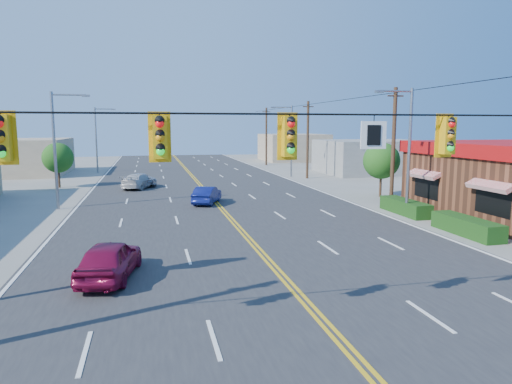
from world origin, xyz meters
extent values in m
plane|color=gray|center=(0.00, 0.00, 0.00)|extent=(160.00, 160.00, 0.00)
cube|color=#2D2D30|center=(0.00, 20.00, 0.03)|extent=(20.00, 120.00, 0.06)
cylinder|color=black|center=(0.00, 0.00, 6.00)|extent=(24.00, 0.05, 0.05)
cube|color=white|center=(1.20, 0.00, 5.45)|extent=(0.75, 0.04, 0.75)
cube|color=#D89E0C|center=(-8.00, 0.00, 5.42)|extent=(0.55, 0.34, 1.25)
cube|color=#D89E0C|center=(-4.50, 0.00, 5.42)|extent=(0.55, 0.34, 1.25)
cube|color=#D89E0C|center=(-1.20, 0.00, 5.42)|extent=(0.55, 0.34, 1.25)
cube|color=#D89E0C|center=(3.50, 0.00, 5.42)|extent=(0.55, 0.34, 1.25)
cube|color=#194214|center=(11.50, 12.00, 0.45)|extent=(1.20, 9.00, 0.90)
cylinder|color=gray|center=(11.00, 14.00, 4.00)|extent=(0.20, 0.20, 8.00)
cylinder|color=gray|center=(9.90, 14.00, 7.80)|extent=(2.20, 0.12, 0.12)
cube|color=gray|center=(8.80, 14.00, 7.75)|extent=(0.50, 0.25, 0.15)
cylinder|color=gray|center=(11.00, 38.00, 4.00)|extent=(0.20, 0.20, 8.00)
cylinder|color=gray|center=(9.90, 38.00, 7.80)|extent=(2.20, 0.12, 0.12)
cube|color=gray|center=(8.80, 38.00, 7.75)|extent=(0.50, 0.25, 0.15)
cylinder|color=gray|center=(-11.00, 22.00, 4.00)|extent=(0.20, 0.20, 8.00)
cylinder|color=gray|center=(-9.90, 22.00, 7.80)|extent=(2.20, 0.12, 0.12)
cube|color=gray|center=(-8.80, 22.00, 7.75)|extent=(0.50, 0.25, 0.15)
cylinder|color=gray|center=(-11.00, 48.00, 4.00)|extent=(0.20, 0.20, 8.00)
cylinder|color=gray|center=(-9.90, 48.00, 7.80)|extent=(2.20, 0.12, 0.12)
cube|color=gray|center=(-8.80, 48.00, 7.75)|extent=(0.50, 0.25, 0.15)
cylinder|color=#47301E|center=(12.20, 18.00, 4.20)|extent=(0.28, 0.28, 8.40)
cylinder|color=#47301E|center=(12.20, 36.00, 4.20)|extent=(0.28, 0.28, 8.40)
cylinder|color=#47301E|center=(12.20, 54.00, 4.20)|extent=(0.28, 0.28, 8.40)
cylinder|color=#47301E|center=(13.50, 22.00, 1.05)|extent=(0.20, 0.20, 2.10)
sphere|color=#235B19|center=(13.50, 22.00, 2.94)|extent=(2.94, 2.94, 2.94)
cylinder|color=#47301E|center=(-13.00, 34.00, 1.00)|extent=(0.20, 0.20, 2.00)
sphere|color=#235B19|center=(-13.00, 34.00, 2.80)|extent=(2.80, 2.80, 2.80)
cube|color=gray|center=(22.00, 40.00, 2.00)|extent=(12.00, 10.00, 4.00)
cube|color=tan|center=(-20.00, 48.00, 2.10)|extent=(11.00, 12.00, 4.20)
cube|color=tan|center=(19.00, 62.00, 2.20)|extent=(10.00, 10.00, 4.40)
imported|color=maroon|center=(-6.32, 5.81, 0.73)|extent=(2.47, 4.50, 1.45)
imported|color=navy|center=(-0.70, 21.62, 0.64)|extent=(2.66, 4.10, 1.28)
imported|color=#B9B9B9|center=(-5.74, 31.40, 0.67)|extent=(3.50, 5.00, 1.34)
imported|color=#B5B4B9|center=(-5.81, 32.92, 0.61)|extent=(3.64, 4.86, 1.23)
camera|label=1|loc=(-4.78, -11.43, 5.69)|focal=32.00mm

